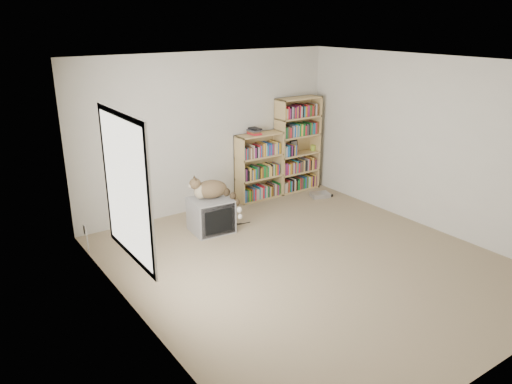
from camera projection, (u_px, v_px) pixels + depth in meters
floor at (309, 263)px, 6.41m from camera, size 4.50×5.00×0.01m
wall_back at (209, 132)px, 7.93m from camera, size 4.50×0.02×2.50m
wall_left at (134, 209)px, 4.78m from camera, size 0.02×5.00×2.50m
wall_right at (430, 144)px, 7.20m from camera, size 0.02×5.00×2.50m
ceiling at (316, 63)px, 5.58m from camera, size 4.50×5.00×0.02m
window at (126, 188)px, 4.89m from camera, size 0.02×1.22×1.52m
crt_tv at (211, 215)px, 7.29m from camera, size 0.61×0.57×0.50m
cat at (215, 192)px, 7.21m from camera, size 0.68×0.66×0.58m
bookcase_tall at (297, 147)px, 8.88m from camera, size 0.84×0.30×1.67m
bookcase_short at (259, 169)px, 8.53m from camera, size 0.83×0.30×1.14m
book_stack at (254, 131)px, 8.27m from camera, size 0.18×0.24×0.10m
green_mug at (313, 148)px, 9.08m from camera, size 0.09×0.09×0.10m
framed_print at (294, 146)px, 8.95m from camera, size 0.16×0.05×0.22m
dvd_player at (320, 195)px, 8.74m from camera, size 0.37×0.31×0.07m
wall_outlet at (85, 230)px, 6.61m from camera, size 0.01×0.08×0.13m
floor_cables at (254, 225)px, 7.55m from camera, size 1.20×0.70×0.01m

